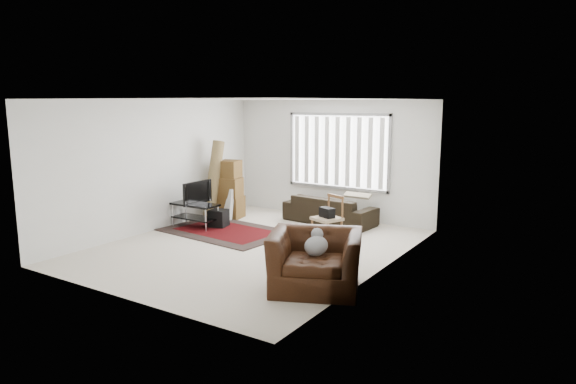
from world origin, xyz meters
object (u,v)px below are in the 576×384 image
at_px(sofa, 330,205).
at_px(armchair, 316,257).
at_px(tv_stand, 195,210).
at_px(side_chair, 328,216).
at_px(moving_boxes, 230,191).

distance_m(sofa, armchair, 4.11).
bearing_deg(armchair, tv_stand, 132.03).
relative_size(tv_stand, armchair, 0.64).
height_order(side_chair, armchair, armchair).
bearing_deg(moving_boxes, armchair, -36.70).
distance_m(moving_boxes, sofa, 2.33).
bearing_deg(sofa, side_chair, 121.68).
distance_m(tv_stand, side_chair, 2.96).
relative_size(sofa, armchair, 1.26).
bearing_deg(armchair, side_chair, 90.90).
height_order(moving_boxes, side_chair, moving_boxes).
distance_m(tv_stand, armchair, 4.37).
xyz_separation_m(tv_stand, sofa, (2.23, 1.91, 0.02)).
bearing_deg(tv_stand, moving_boxes, 87.94).
bearing_deg(armchair, moving_boxes, 119.69).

